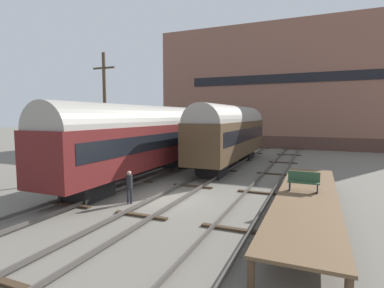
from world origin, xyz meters
TOP-DOWN VIEW (x-y plane):
  - ground_plane at (0.00, 0.00)m, footprint 200.00×200.00m
  - track_left at (-4.21, 0.00)m, footprint 2.60×60.00m
  - track_middle at (0.00, 0.00)m, footprint 2.60×60.00m
  - track_right at (4.21, 0.00)m, footprint 2.60×60.00m
  - train_car_maroon at (-4.21, 3.95)m, footprint 2.97×17.15m
  - train_car_brown at (0.00, 11.80)m, footprint 2.99×15.64m
  - station_platform at (6.79, -0.14)m, footprint 2.51×13.54m
  - bench at (6.60, 0.45)m, footprint 1.40×0.40m
  - person_worker at (-1.62, -1.52)m, footprint 0.32×0.32m
  - utility_pole at (-6.99, 3.39)m, footprint 1.80×0.24m
  - warehouse_building at (2.26, 33.11)m, footprint 34.89×11.39m

SIDE VIEW (x-z plane):
  - ground_plane at x=0.00m, z-range 0.00..0.00m
  - track_left at x=-4.21m, z-range 0.01..0.27m
  - track_middle at x=0.00m, z-range 0.01..0.27m
  - track_right at x=4.21m, z-range 0.01..0.27m
  - station_platform at x=6.79m, z-range 0.41..1.39m
  - person_worker at x=-1.62m, z-range 0.17..1.85m
  - bench at x=6.60m, z-range 1.01..1.92m
  - train_car_maroon at x=-4.21m, z-range 0.36..5.55m
  - train_car_brown at x=0.00m, z-range 0.37..5.72m
  - utility_pole at x=-6.99m, z-range 0.16..9.05m
  - warehouse_building at x=2.26m, z-range 0.00..16.93m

